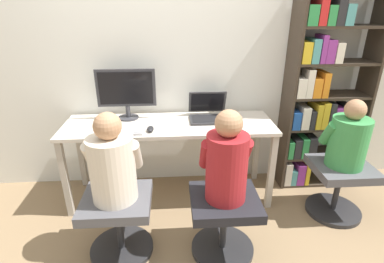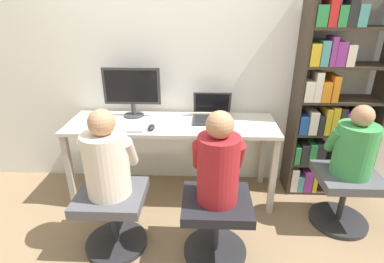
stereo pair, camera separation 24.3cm
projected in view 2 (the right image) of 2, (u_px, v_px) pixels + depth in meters
name	position (u px, v px, depth m)	size (l,w,h in m)	color
ground_plane	(171.00, 211.00, 2.67)	(14.00, 14.00, 0.00)	#846B4C
wall_back	(174.00, 52.00, 2.73)	(10.00, 0.05, 2.60)	silver
desk	(172.00, 131.00, 2.66)	(1.83, 0.56, 0.74)	beige
desktop_monitor	(132.00, 90.00, 2.69)	(0.52, 0.18, 0.45)	#333338
laptop	(212.00, 114.00, 2.68)	(0.34, 0.32, 0.23)	#2D2D30
keyboard	(120.00, 129.00, 2.47)	(0.39, 0.13, 0.03)	#B2B2B7
computer_mouse_by_keyboard	(151.00, 127.00, 2.48)	(0.06, 0.11, 0.04)	black
office_chair_left	(113.00, 213.00, 2.19)	(0.47, 0.46, 0.48)	#262628
office_chair_right	(216.00, 221.00, 2.12)	(0.47, 0.46, 0.48)	#262628
person_at_monitor	(106.00, 159.00, 2.02)	(0.37, 0.32, 0.62)	beige
person_at_laptop	(218.00, 163.00, 1.94)	(0.34, 0.31, 0.64)	maroon
bookshelf	(329.00, 101.00, 2.64)	(0.76, 0.29, 1.84)	#382D23
office_chair_side	(344.00, 193.00, 2.43)	(0.47, 0.46, 0.48)	#262628
person_near_shelf	(355.00, 146.00, 2.27)	(0.36, 0.30, 0.56)	#388C47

